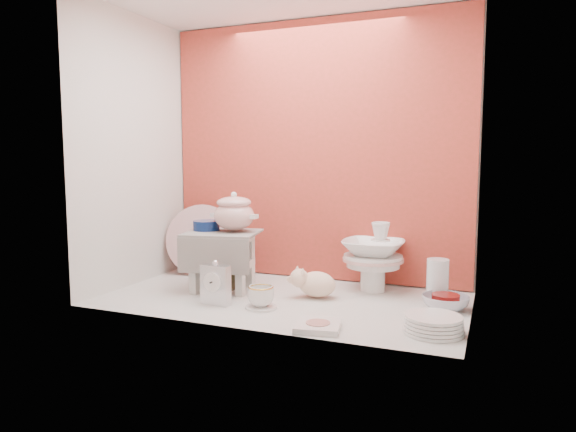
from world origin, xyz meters
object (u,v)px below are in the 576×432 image
gold_rim_teacup (261,296)px  porcelain_tower (373,256)px  blue_white_vase (222,255)px  floral_platter (202,240)px  soup_tureen (234,212)px  dinner_plate_stack (434,324)px  crystal_bowl (445,303)px  mantel_clock (216,283)px  plush_pig (317,284)px  step_stool (223,261)px

gold_rim_teacup → porcelain_tower: size_ratio=0.34×
blue_white_vase → floral_platter: bearing=172.4°
gold_rim_teacup → porcelain_tower: porcelain_tower is taller
soup_tureen → dinner_plate_stack: bearing=-16.7°
floral_platter → crystal_bowl: bearing=-8.6°
mantel_clock → plush_pig: bearing=40.4°
gold_rim_teacup → soup_tureen: bearing=136.4°
gold_rim_teacup → dinner_plate_stack: bearing=-4.0°
floral_platter → mantel_clock: floral_platter is taller
gold_rim_teacup → step_stool: bearing=144.8°
crystal_bowl → blue_white_vase: bearing=171.3°
soup_tureen → gold_rim_teacup: (0.28, -0.27, -0.36)m
dinner_plate_stack → porcelain_tower: porcelain_tower is taller
step_stool → floral_platter: floral_platter is taller
soup_tureen → dinner_plate_stack: soup_tureen is taller
floral_platter → porcelain_tower: 1.06m
blue_white_vase → gold_rim_teacup: size_ratio=2.18×
dinner_plate_stack → crystal_bowl: bearing=87.7°
plush_pig → crystal_bowl: plush_pig is taller
gold_rim_teacup → dinner_plate_stack: gold_rim_teacup is taller
soup_tureen → gold_rim_teacup: size_ratio=2.03×
porcelain_tower → blue_white_vase: bearing=-178.7°
step_stool → porcelain_tower: size_ratio=1.01×
gold_rim_teacup → crystal_bowl: size_ratio=0.58×
plush_pig → gold_rim_teacup: size_ratio=1.95×
dinner_plate_stack → blue_white_vase: bearing=156.4°
mantel_clock → porcelain_tower: (0.65, 0.55, 0.08)m
floral_platter → porcelain_tower: size_ratio=1.16×
step_stool → mantel_clock: size_ratio=1.75×
soup_tureen → porcelain_tower: (0.70, 0.26, -0.24)m
blue_white_vase → crystal_bowl: bearing=-8.7°
plush_pig → dinner_plate_stack: 0.70m
mantel_clock → dinner_plate_stack: (1.03, -0.03, -0.07)m
blue_white_vase → dinner_plate_stack: blue_white_vase is taller
blue_white_vase → porcelain_tower: bearing=1.3°
porcelain_tower → soup_tureen: bearing=-159.7°
floral_platter → mantel_clock: (0.41, -0.55, -0.11)m
mantel_clock → crystal_bowl: bearing=22.2°
mantel_clock → porcelain_tower: porcelain_tower is taller
mantel_clock → crystal_bowl: (1.04, 0.33, -0.07)m
soup_tureen → plush_pig: soup_tureen is taller
dinner_plate_stack → plush_pig: bearing=151.5°
step_stool → floral_platter: bearing=125.2°
step_stool → blue_white_vase: bearing=108.0°
crystal_bowl → porcelain_tower: size_ratio=0.58×
step_stool → dinner_plate_stack: (1.13, -0.29, -0.12)m
step_stool → dinner_plate_stack: 1.18m
floral_platter → gold_rim_teacup: size_ratio=3.47×
blue_white_vase → crystal_bowl: blue_white_vase is taller
soup_tureen → dinner_plate_stack: size_ratio=1.04×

